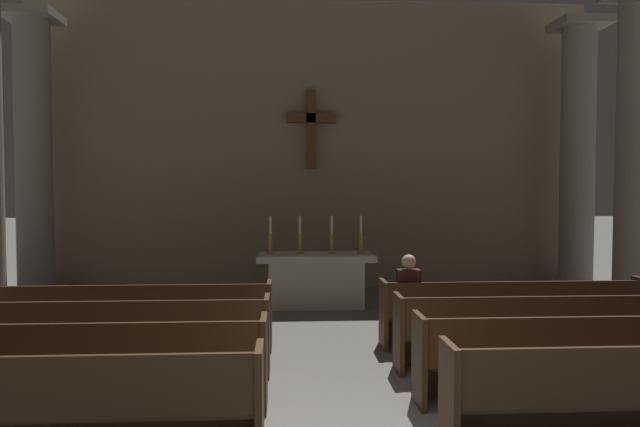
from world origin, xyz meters
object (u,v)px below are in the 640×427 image
at_px(pew_left_row_3, 108,338).
at_px(altar, 316,279).
at_px(pew_right_row_4, 515,312).
at_px(column_right_third, 636,156).
at_px(pew_right_row_2, 597,357).
at_px(column_left_fourth, 34,160).
at_px(pew_left_row_1, 26,407).
at_px(pew_left_row_2, 75,366).
at_px(pew_left_row_4, 132,317).
at_px(column_right_fourth, 577,161).
at_px(candlestick_outer_left, 271,242).
at_px(candlestick_inner_right, 332,241).
at_px(pew_right_row_3, 550,331).
at_px(candlestick_inner_left, 300,242).
at_px(lone_worshipper, 407,298).
at_px(candlestick_outer_right, 361,241).

bearing_deg(pew_left_row_3, altar, 56.71).
bearing_deg(pew_right_row_4, column_right_third, 34.74).
distance_m(pew_right_row_2, column_left_fourth, 10.82).
relative_size(pew_left_row_1, pew_right_row_4, 1.00).
distance_m(pew_left_row_2, pew_right_row_2, 5.38).
height_order(pew_right_row_4, column_right_third, column_right_third).
relative_size(pew_left_row_1, altar, 1.74).
relative_size(pew_left_row_4, altar, 1.74).
bearing_deg(pew_right_row_4, column_right_fourth, 55.02).
height_order(column_left_fourth, candlestick_outer_left, column_left_fourth).
relative_size(pew_left_row_3, candlestick_inner_right, 5.44).
height_order(pew_right_row_3, column_left_fourth, column_left_fourth).
xyz_separation_m(pew_left_row_2, candlestick_inner_right, (2.99, 5.24, 0.76)).
bearing_deg(candlestick_inner_left, pew_left_row_3, -120.25).
bearing_deg(pew_left_row_1, candlestick_inner_right, 64.89).
height_order(pew_left_row_4, pew_right_row_4, same).
xyz_separation_m(pew_left_row_2, altar, (2.69, 5.24, 0.06)).
xyz_separation_m(pew_left_row_4, column_right_fourth, (8.33, 4.22, 2.32)).
bearing_deg(pew_right_row_2, candlestick_inner_left, 119.72).
relative_size(pew_right_row_2, candlestick_inner_left, 5.44).
distance_m(pew_left_row_4, lone_worshipper, 3.84).
relative_size(column_right_fourth, candlestick_outer_left, 8.18).
bearing_deg(altar, candlestick_outer_right, 0.00).
height_order(pew_left_row_4, pew_right_row_3, same).
distance_m(pew_right_row_3, column_left_fourth, 10.18).
xyz_separation_m(column_right_third, candlestick_outer_left, (-6.49, 0.91, -1.56)).
bearing_deg(column_left_fourth, candlestick_outer_left, -14.80).
bearing_deg(column_right_third, pew_left_row_4, -166.19).
bearing_deg(pew_right_row_3, lone_worshipper, 142.63).
bearing_deg(lone_worshipper, column_right_third, 24.07).
bearing_deg(pew_left_row_1, candlestick_outer_right, 60.97).
xyz_separation_m(pew_left_row_3, column_right_fourth, (8.33, 5.36, 2.32)).
bearing_deg(column_left_fourth, pew_right_row_2, -37.97).
distance_m(altar, candlestick_inner_right, 0.76).
xyz_separation_m(pew_right_row_2, candlestick_outer_right, (-1.84, 5.24, 0.76)).
relative_size(pew_left_row_1, pew_left_row_3, 1.00).
bearing_deg(pew_right_row_2, altar, 117.18).
distance_m(pew_left_row_3, column_right_third, 9.22).
bearing_deg(column_right_third, candlestick_outer_left, 172.05).
bearing_deg(pew_left_row_1, altar, 67.14).
relative_size(pew_left_row_1, candlestick_inner_right, 5.44).
bearing_deg(column_right_fourth, pew_left_row_2, -142.03).
height_order(pew_left_row_2, altar, altar).
distance_m(column_left_fourth, candlestick_outer_left, 5.20).
xyz_separation_m(pew_right_row_4, column_right_fourth, (2.95, 4.22, 2.32)).
bearing_deg(pew_left_row_4, column_left_fourth, 124.98).
height_order(pew_left_row_1, pew_left_row_2, same).
xyz_separation_m(pew_right_row_4, candlestick_outer_left, (-3.54, 2.95, 0.76)).
relative_size(pew_right_row_3, column_right_third, 0.66).
xyz_separation_m(column_right_third, column_right_fourth, (0.00, 2.17, 0.00)).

